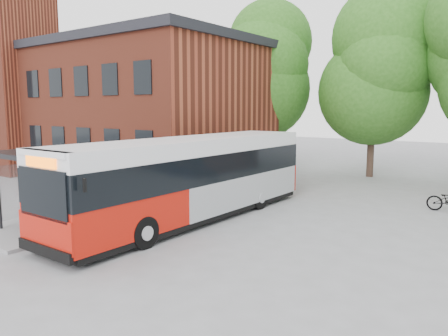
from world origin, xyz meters
The scene contains 7 objects.
ground centered at (0.00, 0.00, 0.00)m, with size 100.00×100.00×0.00m, color slate.
station_building centered at (-13.00, 9.00, 4.25)m, with size 18.40×10.40×8.50m, color maroon, non-canonical shape.
clock_tower centered at (-19.00, 5.00, 9.10)m, with size 5.20×5.20×18.20m, color maroon, non-canonical shape.
bus_shelter centered at (-4.50, -1.00, 1.45)m, with size 3.60×7.00×2.90m, color black, non-canonical shape.
tree_0 centered at (-6.00, 16.00, 5.50)m, with size 7.92×7.92×11.00m, color #245516, non-canonical shape.
tree_1 centered at (1.00, 17.00, 5.20)m, with size 7.92×7.92×10.40m, color #245516, non-canonical shape.
city_bus centered at (-1.08, 1.98, 1.60)m, with size 2.69×12.62×3.21m, color #BA1409, non-canonical shape.
Camera 1 is at (9.90, -10.75, 4.35)m, focal length 35.00 mm.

